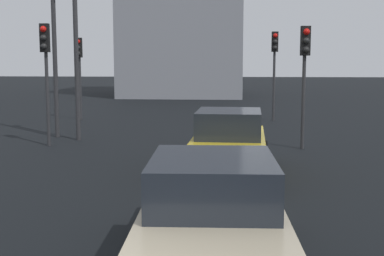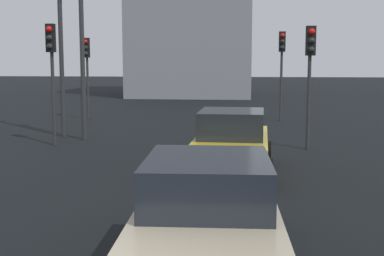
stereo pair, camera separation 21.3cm
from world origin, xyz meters
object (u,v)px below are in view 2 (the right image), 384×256
traffic_light_far_right (87,61)px  street_lamp_far (82,29)px  traffic_light_near_right (51,58)px  traffic_light_far_left (310,61)px  street_lamp_kerbside (60,15)px  car_yellow_left_lead (232,144)px  traffic_light_near_left (282,57)px  car_beige_left_second (208,214)px

traffic_light_far_right → street_lamp_far: bearing=14.7°
traffic_light_near_right → traffic_light_far_left: (0.01, -8.19, -0.08)m
traffic_light_far_right → street_lamp_kerbside: (-5.48, -0.71, 1.65)m
traffic_light_near_right → street_lamp_kerbside: street_lamp_kerbside is taller
car_yellow_left_lead → traffic_light_near_right: (3.76, 5.89, 2.08)m
traffic_light_near_left → traffic_light_far_right: traffic_light_near_left is taller
traffic_light_far_right → traffic_light_far_left: bearing=50.6°
car_yellow_left_lead → traffic_light_far_left: 4.85m
car_beige_left_second → street_lamp_kerbside: street_lamp_kerbside is taller
traffic_light_near_left → traffic_light_far_left: size_ratio=1.06×
car_beige_left_second → traffic_light_near_left: traffic_light_near_left is taller
car_yellow_left_lead → street_lamp_kerbside: (5.73, 6.24, 3.62)m
traffic_light_near_left → traffic_light_far_right: bearing=-92.2°
car_beige_left_second → traffic_light_far_left: 10.21m
traffic_light_near_left → traffic_light_far_left: bearing=-1.0°
traffic_light_near_left → street_lamp_kerbside: size_ratio=0.54×
car_beige_left_second → traffic_light_near_left: bearing=-9.1°
street_lamp_far → car_yellow_left_lead: bearing=-134.0°
street_lamp_kerbside → traffic_light_near_right: bearing=-169.8°
traffic_light_near_left → traffic_light_near_right: 10.98m
traffic_light_near_right → traffic_light_far_left: traffic_light_near_right is taller
car_beige_left_second → traffic_light_near_right: 11.42m
traffic_light_far_left → street_lamp_kerbside: street_lamp_kerbside is taller
traffic_light_near_right → car_beige_left_second: bearing=30.5°
car_beige_left_second → street_lamp_far: street_lamp_far is taller
street_lamp_far → traffic_light_far_left: bearing=-99.9°
car_yellow_left_lead → traffic_light_far_left: bearing=-29.2°
traffic_light_far_right → street_lamp_kerbside: bearing=6.8°
traffic_light_near_right → street_lamp_far: size_ratio=0.61×
traffic_light_far_left → street_lamp_kerbside: bearing=-109.6°
traffic_light_far_left → traffic_light_far_right: traffic_light_far_left is taller
traffic_light_near_left → street_lamp_kerbside: 10.10m
street_lamp_kerbside → traffic_light_far_left: bearing=-103.0°
traffic_light_near_right → street_lamp_kerbside: 2.53m
traffic_light_near_right → street_lamp_kerbside: bearing=-169.7°
street_lamp_far → traffic_light_far_right: bearing=15.4°
car_yellow_left_lead → traffic_light_near_left: size_ratio=1.03×
traffic_light_near_left → street_lamp_kerbside: bearing=-58.8°
traffic_light_near_left → street_lamp_far: (-6.31, 7.26, 0.94)m
street_lamp_far → car_beige_left_second: bearing=-155.3°
traffic_light_far_right → car_yellow_left_lead: bearing=31.2°
traffic_light_near_right → traffic_light_far_right: traffic_light_near_right is taller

